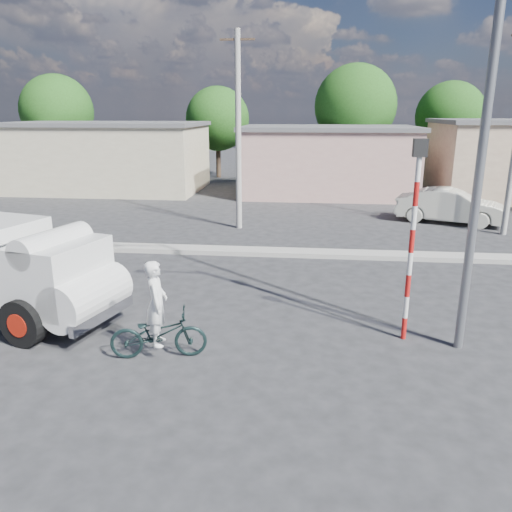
# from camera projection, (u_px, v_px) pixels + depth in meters

# --- Properties ---
(ground_plane) EXTENTS (120.00, 120.00, 0.00)m
(ground_plane) POSITION_uv_depth(u_px,v_px,m) (254.00, 363.00, 10.05)
(ground_plane) COLOR #28282A
(ground_plane) RESTS_ON ground
(median) EXTENTS (40.00, 0.80, 0.16)m
(median) POSITION_uv_depth(u_px,v_px,m) (279.00, 252.00, 17.67)
(median) COLOR #99968E
(median) RESTS_ON ground
(truck) EXTENTS (6.12, 3.49, 2.39)m
(truck) POSITION_uv_depth(u_px,v_px,m) (3.00, 267.00, 11.86)
(truck) COLOR black
(truck) RESTS_ON ground
(bicycle) EXTENTS (2.06, 1.07, 1.03)m
(bicycle) POSITION_uv_depth(u_px,v_px,m) (158.00, 334.00, 10.17)
(bicycle) COLOR black
(bicycle) RESTS_ON ground
(cyclist) EXTENTS (0.55, 0.72, 1.77)m
(cyclist) POSITION_uv_depth(u_px,v_px,m) (157.00, 317.00, 10.07)
(cyclist) COLOR white
(cyclist) RESTS_ON ground
(car_cream) EXTENTS (4.95, 3.07, 1.54)m
(car_cream) POSITION_uv_depth(u_px,v_px,m) (450.00, 206.00, 22.49)
(car_cream) COLOR beige
(car_cream) RESTS_ON ground
(traffic_pole) EXTENTS (0.28, 0.18, 4.36)m
(traffic_pole) POSITION_uv_depth(u_px,v_px,m) (413.00, 225.00, 10.43)
(traffic_pole) COLOR red
(traffic_pole) RESTS_ON ground
(streetlight) EXTENTS (2.34, 0.22, 9.00)m
(streetlight) POSITION_uv_depth(u_px,v_px,m) (479.00, 107.00, 9.38)
(streetlight) COLOR slate
(streetlight) RESTS_ON ground
(building_row) EXTENTS (37.80, 7.30, 4.44)m
(building_row) POSITION_uv_depth(u_px,v_px,m) (312.00, 158.00, 30.34)
(building_row) COLOR #BCB08E
(building_row) RESTS_ON ground
(tree_row) EXTENTS (51.24, 7.43, 8.42)m
(tree_row) POSITION_uv_depth(u_px,v_px,m) (404.00, 110.00, 35.13)
(tree_row) COLOR #38281E
(tree_row) RESTS_ON ground
(utility_poles) EXTENTS (35.40, 0.24, 8.00)m
(utility_poles) POSITION_uv_depth(u_px,v_px,m) (367.00, 132.00, 20.03)
(utility_poles) COLOR #99968E
(utility_poles) RESTS_ON ground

